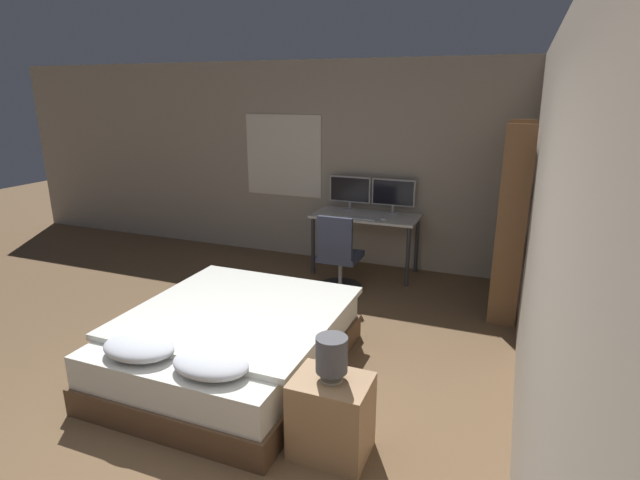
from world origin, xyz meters
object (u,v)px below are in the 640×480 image
keyboard (361,218)px  bookshelf (513,213)px  monitor_left (350,191)px  office_chair (339,261)px  nightstand (331,416)px  bedside_lamp (332,355)px  monitor_right (393,194)px  desk (366,223)px  bed (232,343)px  computer_mouse (383,220)px

keyboard → bookshelf: (1.75, -0.42, 0.31)m
monitor_left → keyboard: bearing=-56.4°
office_chair → nightstand: bearing=-71.3°
bedside_lamp → monitor_right: monitor_right is taller
desk → keyboard: bearing=-90.0°
bed → bedside_lamp: bearing=-29.1°
bedside_lamp → keyboard: size_ratio=0.75×
monitor_right → keyboard: 0.58m
bookshelf → office_chair: bearing=-177.7°
nightstand → bedside_lamp: 0.45m
bedside_lamp → desk: bearing=103.2°
computer_mouse → monitor_left: bearing=142.8°
computer_mouse → bookshelf: bookshelf is taller
bookshelf → bedside_lamp: bearing=-109.1°
monitor_left → computer_mouse: monitor_left is taller
monitor_left → monitor_right: size_ratio=1.00×
bedside_lamp → office_chair: office_chair is taller
bedside_lamp → keyboard: bearing=104.1°
computer_mouse → office_chair: 0.76m
monitor_left → monitor_right: (0.59, 0.00, 0.00)m
bookshelf → monitor_left: bearing=157.2°
computer_mouse → bookshelf: size_ratio=0.03×
bed → monitor_left: size_ratio=3.61×
bed → monitor_right: size_ratio=3.61×
monitor_right → keyboard: (-0.29, -0.44, -0.25)m
monitor_right → bed: bearing=-101.8°
keyboard → bookshelf: size_ratio=0.20×
bed → desk: desk is taller
nightstand → monitor_right: (-0.50, 3.60, 0.76)m
bed → nightstand: size_ratio=3.70×
bed → bedside_lamp: bedside_lamp is taller
computer_mouse → office_chair: (-0.40, -0.49, -0.43)m
bed → computer_mouse: bearing=76.3°
desk → office_chair: bearing=-98.8°
desk → monitor_right: 0.51m
desk → monitor_left: (-0.29, 0.22, 0.36)m
monitor_left → computer_mouse: 0.77m
computer_mouse → desk: bearing=142.7°
keyboard → nightstand: bearing=-75.9°
monitor_left → bed: bearing=-90.7°
bed → nightstand: (1.13, -0.63, 0.01)m
monitor_left → keyboard: (0.29, -0.44, -0.25)m
bed → desk: (0.33, 2.76, 0.41)m
keyboard → bed: bearing=-97.4°
office_chair → keyboard: bearing=77.4°
monitor_left → computer_mouse: (0.58, -0.44, -0.24)m
nightstand → desk: (-0.79, 3.38, 0.41)m
keyboard → computer_mouse: size_ratio=5.65×
bed → office_chair: 2.06m
monitor_right → bookshelf: size_ratio=0.28×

